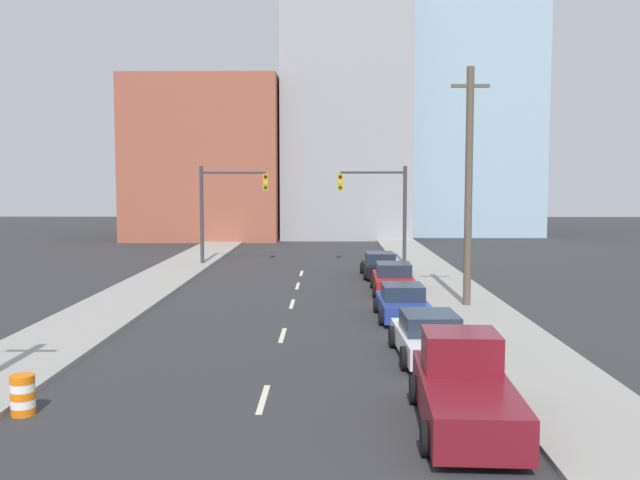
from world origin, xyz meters
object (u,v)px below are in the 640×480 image
sedan_blue (402,303)px  utility_pole_right_mid (469,186)px  traffic_signal_left (221,201)px  sedan_red (393,279)px  sedan_white (429,337)px  pickup_truck_maroon (464,390)px  traffic_signal_right (386,201)px  traffic_barrel (23,395)px  sedan_black (380,266)px

sedan_blue → utility_pole_right_mid: bearing=37.8°
traffic_signal_left → sedan_red: (10.14, -11.26, -3.48)m
traffic_signal_left → sedan_white: (10.09, -24.14, -3.50)m
traffic_signal_left → utility_pole_right_mid: size_ratio=0.63×
pickup_truck_maroon → sedan_red: pickup_truck_maroon is taller
traffic_signal_right → sedan_white: bearing=-91.2°
traffic_signal_left → sedan_blue: 20.71m
traffic_barrel → pickup_truck_maroon: bearing=-3.2°
traffic_signal_right → utility_pole_right_mid: 15.65m
utility_pole_right_mid → pickup_truck_maroon: (-2.89, -14.77, -4.42)m
pickup_truck_maroon → sedan_blue: bearing=93.2°
sedan_white → sedan_black: bearing=88.8°
utility_pole_right_mid → sedan_red: size_ratio=2.18×
traffic_signal_right → sedan_red: size_ratio=1.36×
sedan_red → sedan_black: bearing=93.6°
pickup_truck_maroon → sedan_white: 6.07m
utility_pole_right_mid → sedan_white: 10.23m
sedan_white → sedan_red: (0.04, 12.88, 0.02)m
traffic_barrel → traffic_signal_right: bearing=70.0°
pickup_truck_maroon → sedan_black: (-0.13, 24.77, -0.17)m
traffic_signal_right → sedan_blue: (-0.71, -17.84, -3.52)m
sedan_black → sedan_blue: bearing=-91.3°
sedan_blue → traffic_barrel: bearing=-131.2°
sedan_white → sedan_red: size_ratio=0.98×
sedan_blue → traffic_signal_right: bearing=87.0°
traffic_barrel → traffic_signal_left: bearing=89.7°
traffic_signal_right → sedan_red: traffic_signal_right is taller
utility_pole_right_mid → pickup_truck_maroon: bearing=-101.1°
traffic_signal_right → sedan_black: 6.51m
sedan_red → pickup_truck_maroon: bearing=-89.2°
traffic_barrel → sedan_red: 21.06m
traffic_barrel → sedan_white: 11.62m
traffic_signal_left → sedan_red: traffic_signal_left is taller
traffic_barrel → sedan_red: bearing=60.8°
pickup_truck_maroon → sedan_red: bearing=92.3°
utility_pole_right_mid → sedan_black: (-3.02, 10.00, -4.60)m
pickup_truck_maroon → sedan_red: 18.95m
sedan_black → pickup_truck_maroon: bearing=-91.1°
utility_pole_right_mid → sedan_red: utility_pole_right_mid is taller
utility_pole_right_mid → sedan_black: utility_pole_right_mid is taller
traffic_signal_left → pickup_truck_maroon: bearing=-71.6°
traffic_signal_right → utility_pole_right_mid: size_ratio=0.63×
sedan_red → sedan_black: 5.83m
traffic_signal_right → utility_pole_right_mid: bearing=-81.5°
traffic_signal_right → sedan_blue: size_ratio=1.50×
traffic_barrel → sedan_red: sedan_red is taller
sedan_white → pickup_truck_maroon: bearing=-92.5°
traffic_signal_left → utility_pole_right_mid: 20.16m
pickup_truck_maroon → traffic_signal_right: bearing=91.5°
utility_pole_right_mid → sedan_black: size_ratio=2.21×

